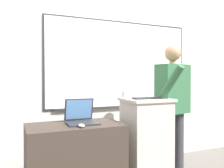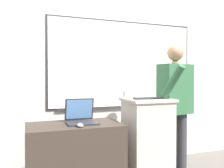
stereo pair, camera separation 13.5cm
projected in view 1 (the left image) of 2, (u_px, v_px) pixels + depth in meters
The scene contains 9 objects.
back_wall at pixel (90, 68), 3.36m from camera, with size 6.40×0.17×2.78m.
lectern_podium at pixel (146, 142), 2.76m from camera, with size 0.52×0.48×1.01m.
side_desk at pixel (75, 162), 2.43m from camera, with size 0.96×0.55×0.78m.
person_presenter at pixel (173, 101), 2.96m from camera, with size 0.59×0.59×1.66m.
laptop at pixel (81, 116), 2.49m from camera, with size 0.32×0.30×0.25m.
wireless_keyboard at pixel (150, 98), 2.70m from camera, with size 0.40×0.12×0.02m.
computer_mouse_by_laptop at pixel (81, 126), 2.27m from camera, with size 0.06×0.10×0.03m.
computer_mouse_by_keyboard at pixel (164, 97), 2.79m from camera, with size 0.06×0.10×0.03m.
coffee_mug at pixel (125, 94), 2.83m from camera, with size 0.13×0.08×0.08m.
Camera 1 is at (-1.00, -2.00, 1.24)m, focal length 38.00 mm.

